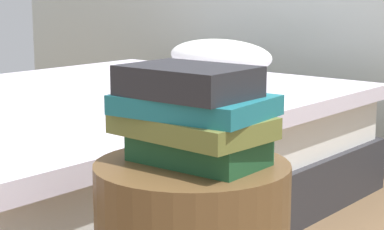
% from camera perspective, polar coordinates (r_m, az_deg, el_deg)
% --- Properties ---
extents(bed, '(1.63, 2.08, 0.62)m').
position_cam_1_polar(bed, '(2.62, -8.27, -3.02)').
color(bed, '#2D2D33').
rests_on(bed, ground_plane).
extents(book_forest, '(0.27, 0.18, 0.06)m').
position_cam_1_polar(book_forest, '(1.32, 0.54, -2.94)').
color(book_forest, '#1E512D').
rests_on(book_forest, side_table).
extents(book_olive, '(0.30, 0.20, 0.04)m').
position_cam_1_polar(book_olive, '(1.30, 0.00, -0.93)').
color(book_olive, olive).
rests_on(book_olive, book_forest).
extents(book_teal, '(0.31, 0.24, 0.04)m').
position_cam_1_polar(book_teal, '(1.30, 0.37, 0.85)').
color(book_teal, '#1E727F').
rests_on(book_teal, book_olive).
extents(book_charcoal, '(0.26, 0.19, 0.06)m').
position_cam_1_polar(book_charcoal, '(1.28, -0.20, 2.90)').
color(book_charcoal, '#28282D').
rests_on(book_charcoal, book_teal).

